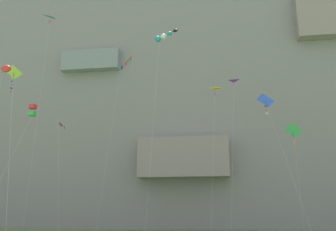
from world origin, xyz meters
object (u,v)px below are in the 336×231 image
at_px(kite_delta_upper_left, 51,24).
at_px(kite_banner_near_cliff, 61,134).
at_px(kite_delta_far_left, 234,92).
at_px(kite_banner_high_right, 125,68).
at_px(kite_diamond_low_center, 13,78).
at_px(kite_diamond_high_left, 293,132).
at_px(kite_box_high_center, 32,111).
at_px(kite_windsock_front_field, 163,37).
at_px(kite_delta_upper_right, 214,99).
at_px(kite_diamond_low_right, 266,103).

relative_size(kite_delta_upper_left, kite_banner_near_cliff, 2.05).
bearing_deg(kite_delta_far_left, kite_banner_high_right, 166.73).
xyz_separation_m(kite_diamond_low_center, kite_diamond_high_left, (30.72, 16.05, -2.96)).
distance_m(kite_diamond_low_center, kite_box_high_center, 4.76).
relative_size(kite_banner_high_right, kite_box_high_center, 1.75).
bearing_deg(kite_delta_far_left, kite_windsock_front_field, -148.38).
xyz_separation_m(kite_diamond_low_center, kite_banner_high_right, (6.96, 17.51, 8.28)).
bearing_deg(kite_delta_upper_right, kite_banner_high_right, 149.96).
xyz_separation_m(kite_windsock_front_field, kite_banner_high_right, (-7.29, 9.23, 0.19)).
height_order(kite_diamond_low_right, kite_banner_near_cliff, kite_diamond_low_right).
xyz_separation_m(kite_delta_upper_left, kite_delta_far_left, (27.15, -0.13, -12.49)).
bearing_deg(kite_windsock_front_field, kite_banner_near_cliff, 153.75).
bearing_deg(kite_delta_upper_left, kite_box_high_center, -66.72).
relative_size(kite_delta_upper_right, kite_banner_near_cliff, 1.09).
xyz_separation_m(kite_windsock_front_field, kite_box_high_center, (-14.17, -4.14, -10.42)).
distance_m(kite_delta_upper_right, kite_delta_upper_left, 28.72).
xyz_separation_m(kite_delta_upper_left, kite_box_high_center, (4.17, -9.70, -17.03)).
distance_m(kite_windsock_front_field, kite_delta_upper_left, 20.27).
xyz_separation_m(kite_delta_far_left, kite_box_high_center, (-22.98, -9.57, -4.55)).
relative_size(kite_delta_far_left, kite_banner_near_cliff, 1.26).
height_order(kite_banner_high_right, kite_box_high_center, kite_banner_high_right).
relative_size(kite_diamond_low_center, kite_delta_upper_left, 0.56).
relative_size(kite_diamond_low_right, kite_delta_upper_left, 0.53).
height_order(kite_delta_upper_left, kite_banner_near_cliff, kite_delta_upper_left).
bearing_deg(kite_delta_upper_left, kite_windsock_front_field, -16.87).
bearing_deg(kite_windsock_front_field, kite_diamond_low_center, -149.83).
bearing_deg(kite_diamond_high_left, kite_banner_near_cliff, 179.57).
bearing_deg(kite_delta_upper_right, kite_windsock_front_field, -166.00).
distance_m(kite_delta_far_left, kite_banner_near_cliff, 25.59).
xyz_separation_m(kite_diamond_low_right, kite_delta_upper_right, (-6.25, -0.22, 0.76)).
relative_size(kite_diamond_low_right, kite_box_high_center, 1.16).
xyz_separation_m(kite_diamond_high_left, kite_windsock_front_field, (-16.47, -7.77, 11.05)).
relative_size(kite_diamond_high_left, kite_diamond_low_right, 0.87).
bearing_deg(kite_delta_upper_left, kite_banner_near_cliff, 49.44).
height_order(kite_delta_upper_right, kite_box_high_center, kite_delta_upper_right).
height_order(kite_diamond_low_center, kite_delta_far_left, kite_delta_far_left).
relative_size(kite_windsock_front_field, kite_banner_near_cliff, 1.59).
relative_size(kite_delta_upper_left, kite_box_high_center, 2.18).
relative_size(kite_delta_upper_left, kite_delta_far_left, 1.63).
bearing_deg(kite_banner_near_cliff, kite_delta_upper_right, -16.25).
distance_m(kite_diamond_low_right, kite_delta_upper_right, 6.30).
bearing_deg(kite_box_high_center, kite_diamond_low_right, 12.50).
height_order(kite_diamond_low_center, kite_delta_upper_right, kite_diamond_low_center).
xyz_separation_m(kite_diamond_low_center, kite_delta_upper_right, (20.31, 9.79, 0.08)).
distance_m(kite_diamond_low_center, kite_banner_high_right, 20.58).
bearing_deg(kite_windsock_front_field, kite_delta_upper_right, 14.00).
height_order(kite_diamond_low_center, kite_diamond_low_right, kite_diamond_low_center).
bearing_deg(kite_banner_near_cliff, kite_box_high_center, -80.30).
height_order(kite_delta_upper_right, kite_delta_far_left, kite_delta_far_left).
bearing_deg(kite_diamond_high_left, kite_delta_far_left, -163.00).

